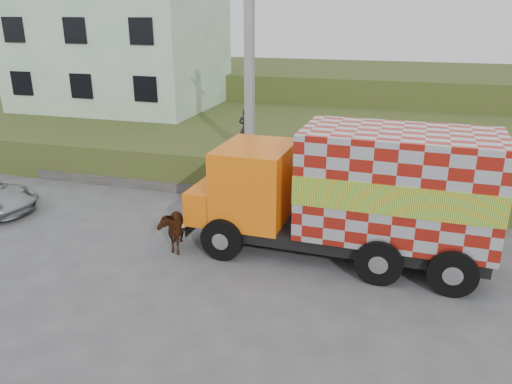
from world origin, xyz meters
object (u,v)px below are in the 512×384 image
(cow, at_px, (171,227))
(pedestrian, at_px, (246,128))
(cargo_truck, at_px, (354,193))
(utility_pole, at_px, (249,86))

(cow, xyz_separation_m, pedestrian, (0.32, 6.19, 1.62))
(cow, bearing_deg, cargo_truck, -13.35)
(cow, height_order, pedestrian, pedestrian)
(utility_pole, xyz_separation_m, cow, (-0.88, -4.94, -3.43))
(cow, relative_size, pedestrian, 1.00)
(utility_pole, distance_m, pedestrian, 2.27)
(cargo_truck, bearing_deg, pedestrian, 133.95)
(cargo_truck, distance_m, cow, 5.30)
(cow, bearing_deg, utility_pole, 56.23)
(utility_pole, bearing_deg, cargo_truck, -43.74)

